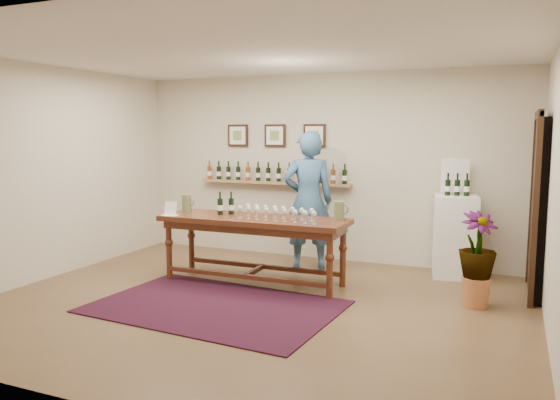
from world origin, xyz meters
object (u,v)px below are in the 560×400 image
at_px(potted_plant, 477,259).
at_px(person, 308,201).
at_px(display_pedestal, 455,236).
at_px(tasting_table, 254,227).

distance_m(potted_plant, person, 2.53).
bearing_deg(person, potted_plant, 134.14).
height_order(display_pedestal, person, person).
distance_m(display_pedestal, potted_plant, 1.31).
bearing_deg(display_pedestal, person, -169.77).
bearing_deg(potted_plant, person, 158.66).
height_order(tasting_table, potted_plant, potted_plant).
bearing_deg(person, display_pedestal, 165.71).
bearing_deg(tasting_table, display_pedestal, 29.67).
bearing_deg(potted_plant, display_pedestal, 105.65).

